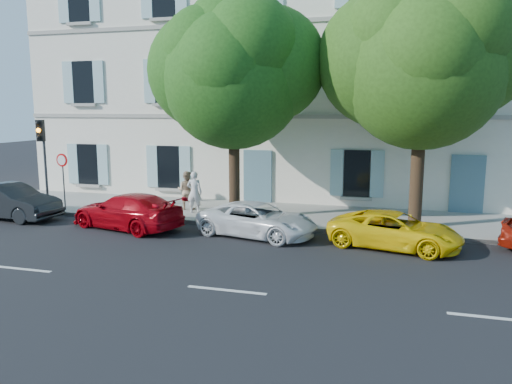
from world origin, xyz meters
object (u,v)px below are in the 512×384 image
(car_yellow_supercar, at_px, (395,230))
(road_sign, at_px, (63,169))
(car_dark_sedan, at_px, (9,201))
(car_white_coupe, at_px, (257,220))
(car_red_coupe, at_px, (127,211))
(tree_right, at_px, (423,68))
(pedestrian_b, at_px, (186,190))
(pedestrian_a, at_px, (194,192))
(tree_left, at_px, (234,78))
(traffic_light, at_px, (42,145))

(car_yellow_supercar, relative_size, road_sign, 1.73)
(car_dark_sedan, relative_size, car_white_coupe, 1.02)
(car_red_coupe, relative_size, tree_right, 0.52)
(car_dark_sedan, xyz_separation_m, pedestrian_b, (6.30, 2.99, 0.26))
(car_yellow_supercar, relative_size, pedestrian_a, 2.41)
(car_dark_sedan, bearing_deg, tree_right, -76.45)
(car_red_coupe, xyz_separation_m, tree_left, (3.43, 2.08, 4.81))
(car_white_coupe, distance_m, pedestrian_a, 4.12)
(car_red_coupe, relative_size, traffic_light, 1.20)
(tree_left, bearing_deg, road_sign, -176.56)
(road_sign, distance_m, pedestrian_b, 5.16)
(road_sign, bearing_deg, traffic_light, -173.44)
(car_dark_sedan, bearing_deg, tree_left, -72.37)
(traffic_light, bearing_deg, road_sign, 6.56)
(tree_right, height_order, pedestrian_b, tree_right)
(tree_right, xyz_separation_m, pedestrian_b, (-9.13, 0.77, -4.75))
(car_white_coupe, bearing_deg, road_sign, 93.64)
(tree_left, bearing_deg, pedestrian_a, 164.02)
(tree_left, bearing_deg, pedestrian_b, 156.32)
(car_yellow_supercar, xyz_separation_m, pedestrian_b, (-8.46, 3.19, 0.39))
(pedestrian_a, bearing_deg, road_sign, 3.21)
(car_white_coupe, height_order, pedestrian_a, pedestrian_a)
(car_white_coupe, xyz_separation_m, traffic_light, (-9.59, 1.32, 2.27))
(car_red_coupe, bearing_deg, car_dark_sedan, -76.71)
(car_dark_sedan, relative_size, road_sign, 1.80)
(car_white_coupe, xyz_separation_m, pedestrian_b, (-3.91, 2.94, 0.38))
(traffic_light, bearing_deg, tree_left, 3.76)
(tree_right, distance_m, pedestrian_b, 10.32)
(car_red_coupe, distance_m, car_yellow_supercar, 9.42)
(car_white_coupe, distance_m, tree_left, 5.41)
(tree_right, bearing_deg, car_red_coupe, -166.65)
(tree_left, relative_size, pedestrian_b, 5.10)
(car_red_coupe, xyz_separation_m, pedestrian_b, (0.96, 3.16, 0.31))
(car_white_coupe, xyz_separation_m, car_yellow_supercar, (4.55, -0.25, -0.01))
(car_red_coupe, distance_m, car_white_coupe, 4.87)
(traffic_light, bearing_deg, pedestrian_b, 15.93)
(car_red_coupe, height_order, road_sign, road_sign)
(tree_left, height_order, tree_right, tree_right)
(car_red_coupe, distance_m, pedestrian_a, 3.06)
(car_red_coupe, relative_size, road_sign, 1.89)
(tree_left, xyz_separation_m, pedestrian_b, (-2.47, 1.08, -4.50))
(car_red_coupe, height_order, car_yellow_supercar, car_red_coupe)
(tree_right, bearing_deg, pedestrian_a, 178.49)
(car_red_coupe, relative_size, tree_left, 0.54)
(car_white_coupe, height_order, car_yellow_supercar, car_white_coupe)
(car_white_coupe, height_order, tree_right, tree_right)
(car_yellow_supercar, distance_m, pedestrian_a, 8.32)
(tree_right, xyz_separation_m, traffic_light, (-14.81, -0.85, -2.86))
(car_red_coupe, xyz_separation_m, road_sign, (-3.89, 1.64, 1.21))
(car_yellow_supercar, height_order, road_sign, road_sign)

